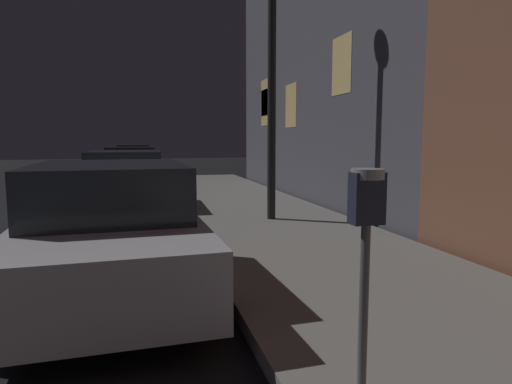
# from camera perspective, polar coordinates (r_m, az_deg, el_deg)

# --- Properties ---
(parking_meter) EXTENTS (0.19, 0.19, 1.37)m
(parking_meter) POSITION_cam_1_polar(r_m,az_deg,el_deg) (2.64, 13.98, -4.30)
(parking_meter) COLOR #59595B
(parking_meter) RESTS_ON sidewalk
(car_silver) EXTENTS (2.11, 4.57, 1.43)m
(car_silver) POSITION_cam_1_polar(r_m,az_deg,el_deg) (5.29, -17.99, -4.29)
(car_silver) COLOR #B7B7BF
(car_silver) RESTS_ON ground
(car_white) EXTENTS (2.10, 4.33, 1.43)m
(car_white) POSITION_cam_1_polar(r_m,az_deg,el_deg) (10.80, -16.38, 1.34)
(car_white) COLOR silver
(car_white) RESTS_ON ground
(car_black) EXTENTS (2.10, 4.00, 1.43)m
(car_black) POSITION_cam_1_polar(r_m,az_deg,el_deg) (16.55, -15.83, 3.07)
(car_black) COLOR black
(car_black) RESTS_ON ground
(car_red) EXTENTS (2.08, 4.56, 1.43)m
(car_red) POSITION_cam_1_polar(r_m,az_deg,el_deg) (23.36, -15.53, 4.08)
(car_red) COLOR maroon
(car_red) RESTS_ON ground
(street_lamp) EXTENTS (0.44, 0.44, 5.48)m
(street_lamp) POSITION_cam_1_polar(r_m,az_deg,el_deg) (8.80, 2.08, 20.50)
(street_lamp) COLOR black
(street_lamp) RESTS_ON sidewalk
(building_mid) EXTENTS (7.49, 11.97, 8.60)m
(building_mid) POSITION_cam_1_polar(r_m,az_deg,el_deg) (13.97, 20.85, 17.11)
(building_mid) COLOR #4C4C56
(building_mid) RESTS_ON ground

